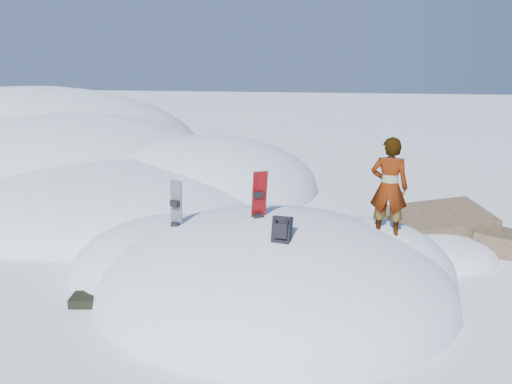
% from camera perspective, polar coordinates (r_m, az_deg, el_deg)
% --- Properties ---
extents(ground, '(120.00, 120.00, 0.00)m').
position_cam_1_polar(ground, '(9.95, 1.95, -11.11)').
color(ground, white).
rests_on(ground, ground).
extents(snow_mound, '(8.00, 6.00, 3.00)m').
position_cam_1_polar(snow_mound, '(10.19, 1.16, -10.46)').
color(snow_mound, white).
rests_on(snow_mound, ground).
extents(snow_ridge, '(21.50, 18.50, 6.40)m').
position_cam_1_polar(snow_ridge, '(22.46, -21.64, 2.65)').
color(snow_ridge, white).
rests_on(snow_ridge, ground).
extents(rock_outcrop, '(4.68, 4.41, 1.68)m').
position_cam_1_polar(rock_outcrop, '(12.89, 20.58, -5.80)').
color(rock_outcrop, brown).
rests_on(rock_outcrop, ground).
extents(snowboard_red, '(0.37, 0.36, 1.48)m').
position_cam_1_polar(snowboard_red, '(9.38, 0.30, -1.82)').
color(snowboard_red, red).
rests_on(snowboard_red, snow_mound).
extents(snowboard_dark, '(0.28, 0.23, 1.47)m').
position_cam_1_polar(snowboard_dark, '(9.76, -9.11, -2.79)').
color(snowboard_dark, black).
rests_on(snowboard_dark, snow_mound).
extents(backpack, '(0.35, 0.41, 0.52)m').
position_cam_1_polar(backpack, '(8.41, 2.97, -4.30)').
color(backpack, black).
rests_on(backpack, snow_mound).
extents(gear_pile, '(0.82, 0.63, 0.22)m').
position_cam_1_polar(gear_pile, '(9.85, -18.28, -11.49)').
color(gear_pile, black).
rests_on(gear_pile, ground).
extents(person, '(0.76, 0.56, 1.91)m').
position_cam_1_polar(person, '(9.65, 14.96, 0.52)').
color(person, slate).
rests_on(person, snow_mound).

